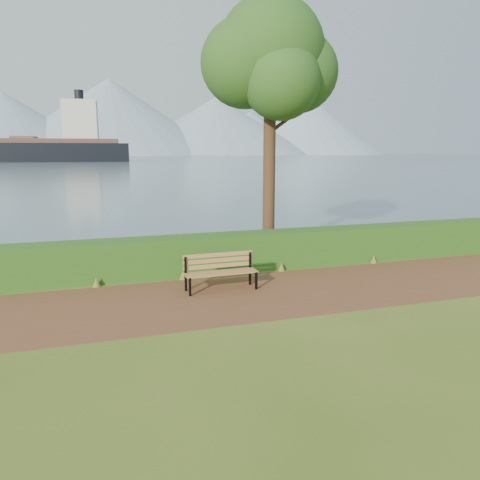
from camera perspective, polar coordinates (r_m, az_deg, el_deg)
name	(u,v)px	position (r m, az deg, el deg)	size (l,w,h in m)	color
ground	(251,299)	(10.34, 1.40, -7.23)	(140.00, 140.00, 0.00)	#425B1A
path	(247,295)	(10.61, 0.85, -6.73)	(40.00, 3.40, 0.01)	brown
hedge	(219,253)	(12.60, -2.57, -1.58)	(32.00, 0.85, 1.00)	#1A4413
water	(90,157)	(269.29, -17.84, 9.60)	(700.00, 510.00, 0.00)	#405667
mountains	(74,121)	(416.07, -19.63, 13.56)	(585.00, 190.00, 70.00)	#7D92A7
bench	(220,269)	(10.93, -2.45, -3.56)	(1.71, 0.53, 0.85)	black
tree	(270,58)	(14.54, 3.70, 21.29)	(4.09, 3.44, 7.88)	#3A2418
cargo_ship	(5,150)	(157.13, -26.77, 9.76)	(77.82, 18.29, 23.40)	black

